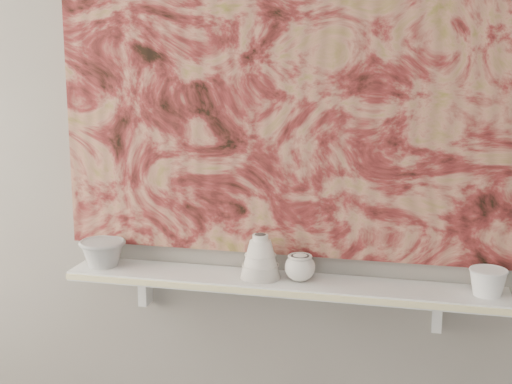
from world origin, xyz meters
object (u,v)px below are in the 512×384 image
(painting, at_px, (287,85))
(bell_vessel, at_px, (260,256))
(shelf, at_px, (280,284))
(cup_cream, at_px, (300,267))
(bowl_grey, at_px, (103,253))
(bowl_white, at_px, (488,282))

(painting, bearing_deg, bell_vessel, -129.38)
(shelf, xyz_separation_m, painting, (0.00, 0.08, 0.62))
(painting, distance_m, cup_cream, 0.58)
(painting, height_order, bowl_grey, painting)
(shelf, bearing_deg, bowl_white, 0.00)
(bowl_grey, xyz_separation_m, bell_vessel, (0.55, 0.00, 0.03))
(shelf, xyz_separation_m, cup_cream, (0.06, 0.00, 0.06))
(shelf, height_order, bowl_white, bowl_white)
(bowl_grey, bearing_deg, shelf, 0.00)
(shelf, bearing_deg, painting, 90.00)
(cup_cream, bearing_deg, painting, 127.67)
(painting, height_order, bell_vessel, painting)
(painting, xyz_separation_m, bowl_white, (0.63, -0.08, -0.57))
(bowl_white, bearing_deg, cup_cream, 180.00)
(shelf, height_order, cup_cream, cup_cream)
(shelf, xyz_separation_m, bell_vessel, (-0.07, 0.00, 0.09))
(bowl_white, bearing_deg, bell_vessel, 180.00)
(bowl_grey, distance_m, bell_vessel, 0.55)
(cup_cream, bearing_deg, bell_vessel, 180.00)
(bowl_white, bearing_deg, shelf, 180.00)
(bowl_grey, xyz_separation_m, cup_cream, (0.67, 0.00, -0.00))
(bowl_grey, distance_m, bowl_white, 1.24)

